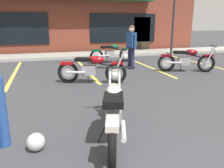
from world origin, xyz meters
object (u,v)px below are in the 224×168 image
Objects in this scene: motorcycle_foreground_classic at (114,110)px; helmet_on_pavement at (36,142)px; motorcycle_silver_naked at (187,59)px; person_in_black_shirt at (131,44)px; motorcycle_red_sportbike at (92,68)px; motorcycle_blue_standard at (112,53)px.

motorcycle_foreground_classic reaches higher than helmet_on_pavement.
motorcycle_foreground_classic is 1.01× the size of motorcycle_silver_naked.
motorcycle_red_sportbike is at bearing -136.68° from person_in_black_shirt.
motorcycle_red_sportbike is 7.77× the size of helmet_on_pavement.
motorcycle_blue_standard is 8.09× the size of helmet_on_pavement.
motorcycle_foreground_classic is 1.22m from helmet_on_pavement.
motorcycle_blue_standard is at bearing 103.21° from person_in_black_shirt.
person_in_black_shirt is at bearing 144.87° from motorcycle_silver_naked.
person_in_black_shirt reaches higher than motorcycle_red_sportbike.
motorcycle_red_sportbike reaches higher than helmet_on_pavement.
motorcycle_blue_standard is at bearing 64.26° from motorcycle_red_sportbike.
person_in_black_shirt is at bearing 43.32° from motorcycle_red_sportbike.
helmet_on_pavement is at bearing -142.38° from motorcycle_silver_naked.
motorcycle_foreground_classic and motorcycle_silver_naked have the same top height.
helmet_on_pavement is at bearing -114.45° from motorcycle_red_sportbike.
person_in_black_shirt is (1.95, 1.83, 0.49)m from motorcycle_red_sportbike.
helmet_on_pavement is at bearing -178.12° from motorcycle_foreground_classic.
helmet_on_pavement is at bearing -123.69° from person_in_black_shirt.
motorcycle_silver_naked is (3.67, 0.62, 0.00)m from motorcycle_red_sportbike.
motorcycle_foreground_classic is at bearing -106.45° from motorcycle_blue_standard.
motorcycle_red_sportbike is at bearing 83.64° from motorcycle_foreground_classic.
person_in_black_shirt reaches higher than motorcycle_silver_naked.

